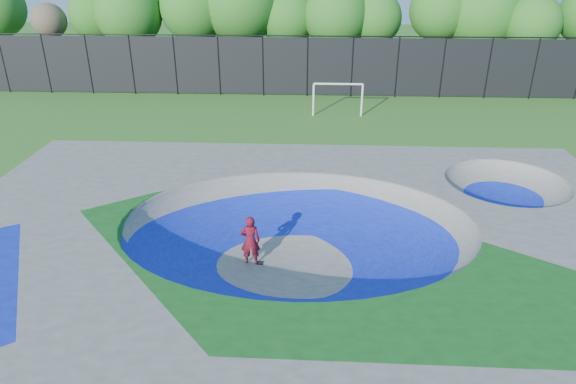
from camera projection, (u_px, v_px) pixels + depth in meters
The scene contains 7 objects.
ground at pixel (297, 263), 16.39m from camera, with size 120.00×120.00×0.00m, color #2D641B.
skate_deck at pixel (297, 243), 16.07m from camera, with size 22.00×14.00×1.50m, color gray.
skater at pixel (250, 241), 15.99m from camera, with size 0.62×0.41×1.70m, color #B70E26.
skateboard at pixel (251, 263), 16.34m from camera, with size 0.78×0.22×0.05m, color black.
soccer_goal at pixel (338, 93), 30.53m from camera, with size 3.02×0.12×1.99m.
fence at pixel (308, 65), 34.48m from camera, with size 48.09×0.09×4.04m.
treeline at pixel (318, 13), 38.37m from camera, with size 53.26×6.78×8.41m.
Camera 1 is at (0.38, -13.86, 9.03)m, focal length 32.00 mm.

